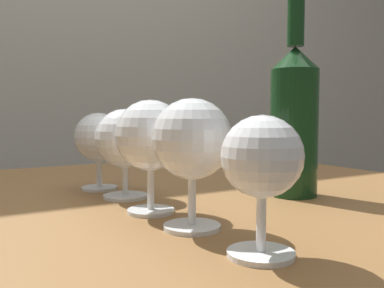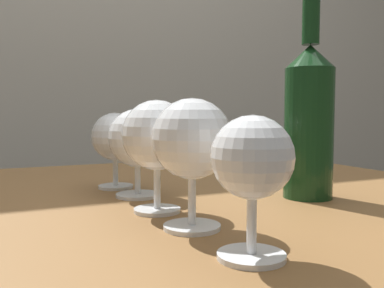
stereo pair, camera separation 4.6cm
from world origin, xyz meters
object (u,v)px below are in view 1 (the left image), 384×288
wine_glass_merlot (150,138)px  wine_bottle (294,116)px  wine_glass_white (99,138)px  wine_glass_rose (192,141)px  wine_glass_cabernet (125,140)px  wine_glass_port (262,161)px

wine_glass_merlot → wine_bottle: bearing=-1.9°
wine_glass_merlot → wine_glass_white: (-0.00, 0.20, -0.01)m
wine_glass_merlot → wine_bottle: (0.24, -0.01, 0.03)m
wine_glass_merlot → wine_glass_white: size_ratio=1.13×
wine_glass_white → wine_glass_rose: bearing=-87.6°
wine_glass_rose → wine_bottle: bearing=19.8°
wine_glass_rose → wine_bottle: 0.25m
wine_glass_white → wine_bottle: size_ratio=0.40×
wine_glass_merlot → wine_bottle: size_ratio=0.45×
wine_glass_rose → wine_glass_cabernet: wine_glass_rose is taller
wine_glass_port → wine_glass_white: wine_glass_white is taller
wine_glass_rose → wine_glass_port: bearing=-85.9°
wine_glass_port → wine_glass_rose: bearing=94.1°
wine_glass_merlot → wine_glass_white: bearing=91.3°
wine_glass_port → wine_glass_cabernet: bearing=91.5°
wine_glass_white → wine_bottle: 0.32m
wine_glass_port → wine_glass_cabernet: size_ratio=0.94×
wine_glass_port → wine_glass_white: bearing=92.9°
wine_glass_merlot → wine_glass_white: 0.20m
wine_glass_port → wine_glass_white: 0.40m
wine_glass_merlot → wine_bottle: wine_bottle is taller
wine_bottle → wine_glass_rose: bearing=-160.2°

